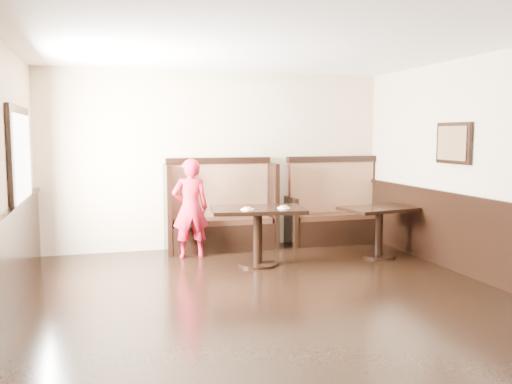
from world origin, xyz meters
name	(u,v)px	position (x,y,z in m)	size (l,w,h in m)	color
ground	(290,315)	(0.00, 0.00, 0.00)	(7.00, 7.00, 0.00)	black
room_shell	(254,246)	(-0.30, 0.28, 0.67)	(7.00, 7.00, 7.00)	beige
booth_main	(221,216)	(0.00, 3.30, 0.53)	(1.75, 0.72, 1.45)	black
booth_neighbor	(334,214)	(1.95, 3.29, 0.48)	(1.65, 0.72, 1.45)	black
table_main	(258,221)	(0.27, 2.11, 0.62)	(1.36, 0.96, 0.81)	black
table_neighbor	(379,220)	(2.15, 2.13, 0.56)	(1.18, 0.88, 0.75)	black
child	(190,208)	(-0.55, 2.84, 0.73)	(0.53, 0.35, 1.46)	red
pizza_plate_left	(247,209)	(0.09, 1.97, 0.82)	(0.18, 0.18, 0.03)	white
pizza_plate_right	(284,207)	(0.60, 1.97, 0.82)	(0.18, 0.18, 0.03)	white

